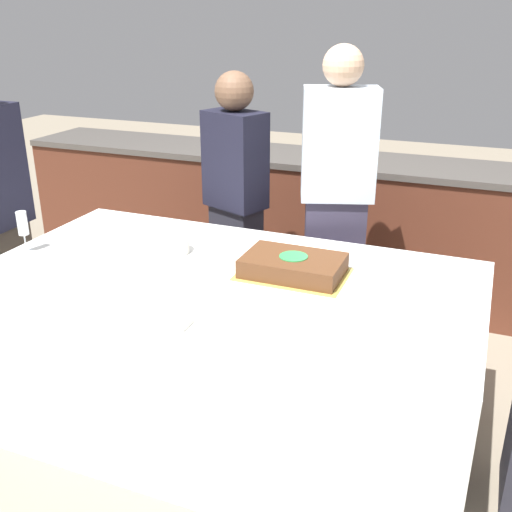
{
  "coord_description": "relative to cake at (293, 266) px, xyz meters",
  "views": [
    {
      "loc": [
        0.98,
        -2.11,
        1.79
      ],
      "look_at": [
        0.13,
        0.0,
        0.87
      ],
      "focal_mm": 42.0,
      "sensor_mm": 36.0,
      "label": 1
    }
  ],
  "objects": [
    {
      "name": "side_plate_right_edge",
      "position": [
        0.42,
        -0.02,
        -0.04
      ],
      "size": [
        0.19,
        0.19,
        0.0
      ],
      "color": "white",
      "rests_on": "dining_table"
    },
    {
      "name": "side_plate_near_cake",
      "position": [
        0.02,
        0.28,
        -0.04
      ],
      "size": [
        0.19,
        0.19,
        0.0
      ],
      "color": "white",
      "rests_on": "dining_table"
    },
    {
      "name": "utensil_pile",
      "position": [
        -0.27,
        -0.57,
        -0.03
      ],
      "size": [
        0.15,
        0.08,
        0.02
      ],
      "color": "white",
      "rests_on": "dining_table"
    },
    {
      "name": "person_cutting_cake",
      "position": [
        0.0,
        0.68,
        0.06
      ],
      "size": [
        0.41,
        0.31,
        1.66
      ],
      "rotation": [
        0.0,
        0.0,
        -2.81
      ],
      "color": "#383347",
      "rests_on": "ground_plane"
    },
    {
      "name": "dining_table",
      "position": [
        -0.26,
        -0.09,
        -0.42
      ],
      "size": [
        2.1,
        1.11,
        0.77
      ],
      "color": "silver",
      "rests_on": "ground_plane"
    },
    {
      "name": "ground_plane",
      "position": [
        -0.26,
        -0.09,
        -0.81
      ],
      "size": [
        14.0,
        14.0,
        0.0
      ],
      "primitive_type": "plane",
      "color": "gray"
    },
    {
      "name": "back_counter",
      "position": [
        -0.26,
        1.54,
        -0.34
      ],
      "size": [
        4.4,
        0.58,
        0.92
      ],
      "color": "#5B2D1E",
      "rests_on": "ground_plane"
    },
    {
      "name": "wine_glass",
      "position": [
        -1.23,
        -0.21,
        0.09
      ],
      "size": [
        0.06,
        0.06,
        0.19
      ],
      "color": "white",
      "rests_on": "dining_table"
    },
    {
      "name": "plate_stack",
      "position": [
        -0.62,
        0.03,
        -0.01
      ],
      "size": [
        0.2,
        0.2,
        0.06
      ],
      "color": "white",
      "rests_on": "dining_table"
    },
    {
      "name": "cake",
      "position": [
        0.0,
        0.0,
        0.0
      ],
      "size": [
        0.45,
        0.31,
        0.09
      ],
      "color": "gold",
      "rests_on": "dining_table"
    },
    {
      "name": "person_standing_back",
      "position": [
        -0.56,
        0.68,
        -0.01
      ],
      "size": [
        0.37,
        0.3,
        1.52
      ],
      "rotation": [
        0.0,
        0.0,
        2.77
      ],
      "color": "#282833",
      "rests_on": "ground_plane"
    }
  ]
}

